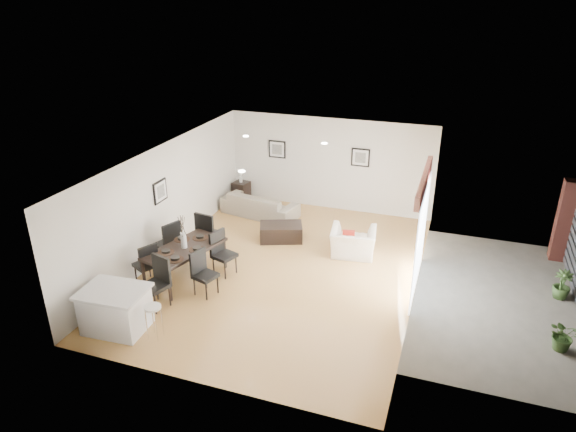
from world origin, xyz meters
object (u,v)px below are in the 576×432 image
(bar_stool, at_px, (153,311))
(sofa, at_px, (260,205))
(coffee_table, at_px, (281,232))
(dining_chair_foot, at_px, (208,232))
(kitchen_island, at_px, (116,309))
(dining_chair_enear, at_px, (202,270))
(side_table, at_px, (241,191))
(dining_chair_wnear, at_px, (147,262))
(dining_chair_efar, at_px, (221,250))
(dining_chair_wfar, at_px, (170,241))
(dining_chair_head, at_px, (158,279))
(dining_table, at_px, (185,251))
(armchair, at_px, (353,242))

(bar_stool, bearing_deg, sofa, 93.03)
(coffee_table, bearing_deg, dining_chair_foot, -155.20)
(kitchen_island, distance_m, bar_stool, 0.85)
(dining_chair_enear, height_order, coffee_table, dining_chair_enear)
(side_table, bearing_deg, bar_stool, -79.37)
(dining_chair_wnear, relative_size, dining_chair_efar, 0.95)
(dining_chair_foot, bearing_deg, dining_chair_wfar, 56.40)
(dining_chair_efar, relative_size, dining_chair_foot, 0.89)
(dining_chair_efar, bearing_deg, dining_chair_head, 177.67)
(dining_chair_wfar, xyz_separation_m, dining_chair_enear, (1.30, -0.86, -0.07))
(dining_chair_wnear, height_order, kitchen_island, dining_chair_wnear)
(side_table, bearing_deg, dining_chair_efar, -71.75)
(dining_chair_wfar, height_order, dining_chair_head, dining_chair_wfar)
(dining_table, xyz_separation_m, side_table, (-0.75, 4.73, -0.39))
(dining_chair_wfar, distance_m, bar_stool, 2.79)
(dining_table, xyz_separation_m, dining_chair_wfar, (-0.64, 0.42, -0.07))
(dining_chair_wfar, relative_size, coffee_table, 1.02)
(dining_table, distance_m, dining_chair_foot, 1.12)
(armchair, xyz_separation_m, dining_chair_head, (-3.26, -3.44, 0.26))
(sofa, xyz_separation_m, dining_chair_foot, (-0.23, -2.72, 0.31))
(dining_chair_foot, bearing_deg, kitchen_island, 93.26)
(sofa, xyz_separation_m, side_table, (-0.97, 0.89, -0.03))
(kitchen_island, bearing_deg, coffee_table, 66.86)
(dining_chair_head, bearing_deg, dining_chair_enear, 64.75)
(side_table, bearing_deg, armchair, -30.98)
(dining_chair_enear, bearing_deg, sofa, 22.58)
(dining_chair_head, relative_size, coffee_table, 1.00)
(dining_chair_head, height_order, coffee_table, dining_chair_head)
(armchair, bearing_deg, coffee_table, -14.53)
(kitchen_island, bearing_deg, dining_table, 78.28)
(dining_chair_enear, relative_size, side_table, 1.66)
(coffee_table, bearing_deg, dining_chair_wnear, -144.63)
(kitchen_island, xyz_separation_m, bar_stool, (0.83, 0.00, 0.15))
(armchair, height_order, side_table, armchair)
(dining_chair_wfar, bearing_deg, dining_chair_head, 44.67)
(dining_chair_enear, distance_m, side_table, 5.36)
(dining_chair_wnear, height_order, dining_chair_wfar, dining_chair_wfar)
(sofa, xyz_separation_m, dining_chair_enear, (0.43, -4.28, 0.22))
(dining_table, height_order, dining_chair_enear, dining_chair_enear)
(sofa, height_order, dining_chair_enear, dining_chair_enear)
(kitchen_island, bearing_deg, dining_chair_enear, 56.72)
(armchair, xyz_separation_m, kitchen_island, (-3.59, -4.41, 0.08))
(armchair, distance_m, dining_chair_efar, 3.21)
(dining_chair_head, bearing_deg, sofa, 104.38)
(dining_chair_wnear, height_order, side_table, dining_chair_wnear)
(dining_table, bearing_deg, dining_chair_foot, 106.41)
(dining_chair_wnear, height_order, dining_chair_enear, dining_chair_enear)
(dining_chair_foot, bearing_deg, side_table, -70.12)
(sofa, relative_size, dining_chair_wnear, 2.28)
(sofa, bearing_deg, side_table, -31.67)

